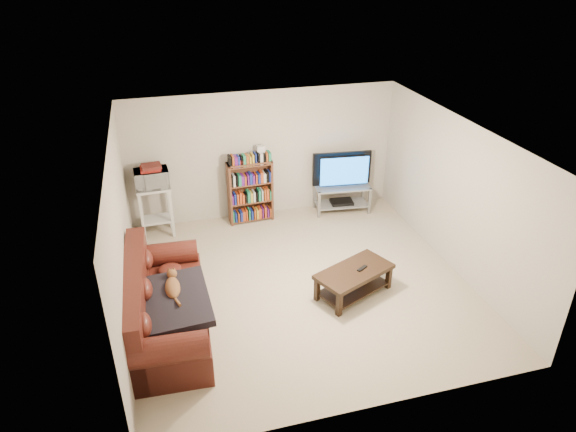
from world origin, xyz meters
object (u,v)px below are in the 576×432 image
object	(u,v)px
sofa	(160,310)
tv_stand	(342,194)
bookshelf	(250,191)
coffee_table	(354,277)

from	to	relation	value
sofa	tv_stand	xyz separation A→B (m)	(3.58, 2.70, 0.01)
sofa	bookshelf	world-z (taller)	bookshelf
bookshelf	tv_stand	bearing A→B (deg)	-5.93
tv_stand	bookshelf	size ratio (longest dim) A/B	0.92
coffee_table	tv_stand	bearing A→B (deg)	49.19
sofa	bookshelf	bearing A→B (deg)	59.83
coffee_table	bookshelf	world-z (taller)	bookshelf
tv_stand	bookshelf	xyz separation A→B (m)	(-1.79, 0.08, 0.26)
sofa	tv_stand	distance (m)	4.49
bookshelf	coffee_table	bearing A→B (deg)	-72.93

